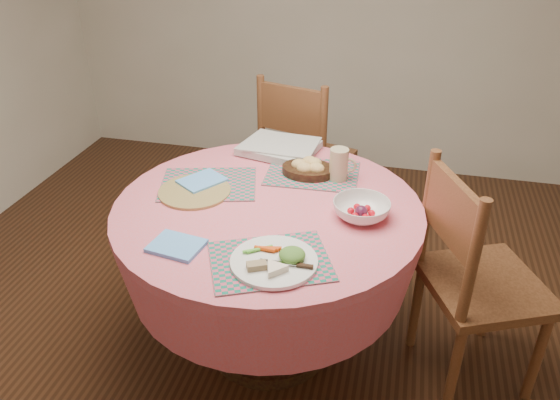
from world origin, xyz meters
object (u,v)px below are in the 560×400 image
at_px(chair_right, 473,277).
at_px(latte_mug, 339,164).
at_px(wicker_trivet, 195,191).
at_px(dining_table, 268,245).
at_px(chair_back, 302,155).
at_px(dinner_plate, 275,261).
at_px(fruit_bowl, 361,210).
at_px(bread_bowl, 308,168).

height_order(chair_right, latte_mug, chair_right).
bearing_deg(latte_mug, wicker_trivet, -156.02).
bearing_deg(dining_table, chair_back, 93.16).
relative_size(dining_table, dinner_plate, 4.19).
distance_m(dinner_plate, latte_mug, 0.67).
relative_size(wicker_trivet, latte_mug, 2.15).
distance_m(chair_right, chair_back, 1.30).
xyz_separation_m(chair_back, fruit_bowl, (0.43, -0.99, 0.27)).
height_order(chair_right, chair_back, same).
bearing_deg(bread_bowl, latte_mug, -6.89).
distance_m(bread_bowl, latte_mug, 0.14).
xyz_separation_m(chair_right, bread_bowl, (-0.72, 0.26, 0.27)).
bearing_deg(chair_right, fruit_bowl, 70.49).
distance_m(dinner_plate, bread_bowl, 0.68).
distance_m(wicker_trivet, dinner_plate, 0.61).
bearing_deg(fruit_bowl, latte_mug, 114.20).
bearing_deg(dinner_plate, fruit_bowl, 57.01).
height_order(chair_back, wicker_trivet, chair_back).
distance_m(dining_table, wicker_trivet, 0.38).
relative_size(chair_right, dinner_plate, 3.35).
xyz_separation_m(bread_bowl, latte_mug, (0.14, -0.02, 0.04)).
bearing_deg(dining_table, fruit_bowl, -0.88).
height_order(dining_table, bread_bowl, bread_bowl).
xyz_separation_m(chair_back, wicker_trivet, (-0.27, -0.95, 0.24)).
relative_size(latte_mug, fruit_bowl, 0.63).
height_order(chair_back, dinner_plate, chair_back).
distance_m(dinner_plate, fruit_bowl, 0.45).
height_order(dining_table, chair_right, chair_right).
xyz_separation_m(dining_table, chair_back, (-0.05, 0.98, -0.04)).
relative_size(chair_back, fruit_bowl, 4.48).
distance_m(bread_bowl, fruit_bowl, 0.40).
bearing_deg(chair_back, chair_right, 148.65).
distance_m(dining_table, chair_right, 0.83).
relative_size(dinner_plate, fruit_bowl, 1.34).
distance_m(chair_back, dinner_plate, 1.40).
relative_size(chair_back, dinner_plate, 3.35).
relative_size(chair_right, wicker_trivet, 3.30).
bearing_deg(fruit_bowl, wicker_trivet, 177.26).
distance_m(chair_right, wicker_trivet, 1.17).
relative_size(dining_table, latte_mug, 8.87).
bearing_deg(dinner_plate, dining_table, 108.35).
relative_size(dining_table, chair_right, 1.25).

